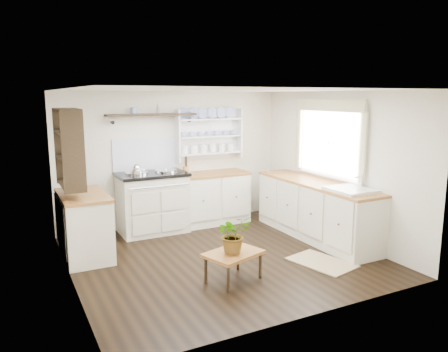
# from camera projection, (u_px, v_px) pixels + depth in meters

# --- Properties ---
(floor) EXTENTS (4.00, 3.80, 0.01)m
(floor) POSITION_uv_depth(u_px,v_px,m) (222.00, 257.00, 6.12)
(floor) COLOR black
(floor) RESTS_ON ground
(wall_back) EXTENTS (4.00, 0.02, 2.30)m
(wall_back) POSITION_uv_depth(u_px,v_px,m) (173.00, 159.00, 7.58)
(wall_back) COLOR beige
(wall_back) RESTS_ON ground
(wall_right) EXTENTS (0.02, 3.80, 2.30)m
(wall_right) POSITION_uv_depth(u_px,v_px,m) (337.00, 166.00, 6.81)
(wall_right) COLOR beige
(wall_right) RESTS_ON ground
(wall_left) EXTENTS (0.02, 3.80, 2.30)m
(wall_left) POSITION_uv_depth(u_px,v_px,m) (68.00, 191.00, 5.02)
(wall_left) COLOR beige
(wall_left) RESTS_ON ground
(ceiling) EXTENTS (4.00, 3.80, 0.01)m
(ceiling) POSITION_uv_depth(u_px,v_px,m) (222.00, 90.00, 5.71)
(ceiling) COLOR white
(ceiling) RESTS_ON wall_back
(window) EXTENTS (0.08, 1.55, 1.22)m
(window) POSITION_uv_depth(u_px,v_px,m) (329.00, 139.00, 6.84)
(window) COLOR white
(window) RESTS_ON wall_right
(aga_cooker) EXTENTS (1.11, 0.77, 1.02)m
(aga_cooker) POSITION_uv_depth(u_px,v_px,m) (152.00, 202.00, 7.18)
(aga_cooker) COLOR beige
(aga_cooker) RESTS_ON floor
(back_cabinets) EXTENTS (1.27, 0.63, 0.90)m
(back_cabinets) POSITION_uv_depth(u_px,v_px,m) (212.00, 197.00, 7.71)
(back_cabinets) COLOR beige
(back_cabinets) RESTS_ON floor
(right_cabinets) EXTENTS (0.62, 2.43, 0.90)m
(right_cabinets) POSITION_uv_depth(u_px,v_px,m) (316.00, 209.00, 6.89)
(right_cabinets) COLOR beige
(right_cabinets) RESTS_ON floor
(belfast_sink) EXTENTS (0.55, 0.60, 0.45)m
(belfast_sink) POSITION_uv_depth(u_px,v_px,m) (350.00, 198.00, 6.17)
(belfast_sink) COLOR white
(belfast_sink) RESTS_ON right_cabinets
(left_cabinets) EXTENTS (0.62, 1.13, 0.90)m
(left_cabinets) POSITION_uv_depth(u_px,v_px,m) (84.00, 225.00, 6.07)
(left_cabinets) COLOR beige
(left_cabinets) RESTS_ON floor
(plate_rack) EXTENTS (1.20, 0.22, 0.90)m
(plate_rack) POSITION_uv_depth(u_px,v_px,m) (208.00, 134.00, 7.76)
(plate_rack) COLOR white
(plate_rack) RESTS_ON wall_back
(high_shelf) EXTENTS (1.50, 0.29, 0.16)m
(high_shelf) POSITION_uv_depth(u_px,v_px,m) (152.00, 115.00, 7.15)
(high_shelf) COLOR black
(high_shelf) RESTS_ON wall_back
(left_shelving) EXTENTS (0.28, 0.80, 1.05)m
(left_shelving) POSITION_uv_depth(u_px,v_px,m) (69.00, 147.00, 5.81)
(left_shelving) COLOR black
(left_shelving) RESTS_ON wall_left
(kettle) EXTENTS (0.19, 0.19, 0.23)m
(kettle) POSITION_uv_depth(u_px,v_px,m) (136.00, 172.00, 6.85)
(kettle) COLOR silver
(kettle) RESTS_ON aga_cooker
(utensil_crock) EXTENTS (0.11, 0.11, 0.12)m
(utensil_crock) POSITION_uv_depth(u_px,v_px,m) (186.00, 170.00, 7.48)
(utensil_crock) COLOR #A6723C
(utensil_crock) RESTS_ON back_cabinets
(center_table) EXTENTS (0.78, 0.66, 0.36)m
(center_table) POSITION_uv_depth(u_px,v_px,m) (233.00, 256.00, 5.29)
(center_table) COLOR brown
(center_table) RESTS_ON floor
(potted_plant) EXTENTS (0.42, 0.36, 0.46)m
(potted_plant) POSITION_uv_depth(u_px,v_px,m) (234.00, 234.00, 5.24)
(potted_plant) COLOR #3F7233
(potted_plant) RESTS_ON center_table
(floor_rug) EXTENTS (0.73, 0.95, 0.02)m
(floor_rug) POSITION_uv_depth(u_px,v_px,m) (322.00, 262.00, 5.89)
(floor_rug) COLOR #8E8153
(floor_rug) RESTS_ON floor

